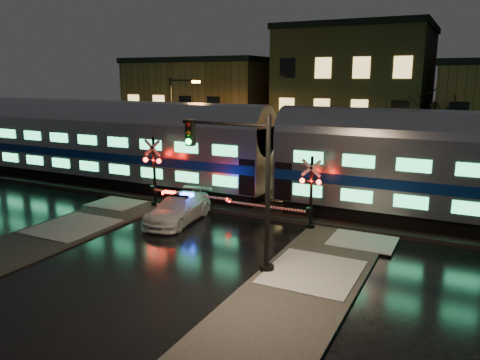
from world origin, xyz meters
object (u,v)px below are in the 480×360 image
object	(u,v)px
crossing_signal_right	(303,200)
traffic_light	(244,189)
police_car	(178,208)
crossing_signal_left	(159,179)
streetlight	(174,122)

from	to	relation	value
crossing_signal_right	traffic_light	bearing A→B (deg)	-94.48
police_car	crossing_signal_left	xyz separation A→B (m)	(-2.58, 1.81, 1.02)
crossing_signal_left	traffic_light	distance (m)	10.59
police_car	streetlight	xyz separation A→B (m)	(-5.93, 8.50, 3.67)
crossing_signal_left	streetlight	bearing A→B (deg)	116.57
crossing_signal_right	streetlight	distance (m)	14.39
crossing_signal_right	crossing_signal_left	size ratio (longest dim) A/B	0.90
police_car	traffic_light	size ratio (longest dim) A/B	0.83
crossing_signal_right	crossing_signal_left	world-z (taller)	crossing_signal_left
traffic_light	streetlight	size ratio (longest dim) A/B	0.83
police_car	crossing_signal_right	distance (m)	6.78
police_car	streetlight	size ratio (longest dim) A/B	0.69
police_car	crossing_signal_right	bearing A→B (deg)	9.98
crossing_signal_left	police_car	bearing A→B (deg)	-35.02
traffic_light	streetlight	distance (m)	17.43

